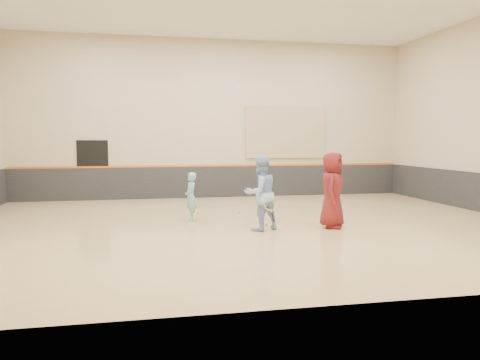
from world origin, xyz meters
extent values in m
cube|color=tan|center=(0.00, 0.00, -0.10)|extent=(15.00, 12.00, 0.20)
cube|color=#C7B391|center=(0.00, 6.01, 3.00)|extent=(15.00, 0.02, 6.00)
cube|color=#C7B391|center=(0.00, -6.01, 3.00)|extent=(15.00, 0.02, 6.00)
cube|color=#232326|center=(0.00, 5.97, 0.60)|extent=(14.90, 0.04, 1.20)
cube|color=#D85914|center=(0.00, 5.96, 1.22)|extent=(14.90, 0.03, 0.06)
cube|color=tan|center=(2.80, 5.95, 2.50)|extent=(3.20, 0.08, 2.00)
cube|color=black|center=(-4.50, 5.98, 1.10)|extent=(1.10, 0.05, 2.20)
imported|color=#73C9BE|center=(-1.40, 0.92, 0.67)|extent=(0.35, 0.50, 1.33)
imported|color=#9ABEEE|center=(0.15, -0.72, 0.92)|extent=(1.08, 0.97, 1.83)
imported|color=maroon|center=(2.00, -0.75, 0.96)|extent=(0.98, 1.11, 1.91)
sphere|color=yellow|center=(0.45, -0.22, 0.03)|extent=(0.07, 0.07, 0.07)
sphere|color=#D2F038|center=(2.06, -0.88, 1.22)|extent=(0.07, 0.07, 0.07)
sphere|color=#B7C82E|center=(0.17, 1.96, 0.03)|extent=(0.07, 0.07, 0.07)
camera|label=1|loc=(-2.56, -11.76, 2.23)|focal=35.00mm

